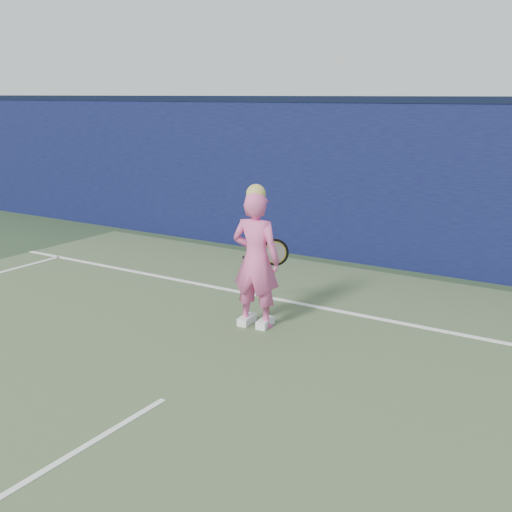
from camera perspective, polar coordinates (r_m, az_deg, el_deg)
The scene contains 6 objects.
ground at distance 5.25m, azimuth -15.62°, elevation -16.48°, with size 80.00×80.00×0.00m, color #263D26.
backstop_wall at distance 10.15m, azimuth 12.15°, elevation 6.07°, with size 24.00×0.40×2.50m, color #0C0D35.
wall_cap at distance 10.05m, azimuth 12.54°, elevation 13.42°, with size 24.00×0.42×0.10m, color black.
player at distance 7.31m, azimuth 0.00°, elevation -0.31°, with size 0.62×0.44×1.66m.
racket at distance 7.69m, azimuth 1.50°, elevation 0.30°, with size 0.63×0.17×0.33m.
court_lines at distance 5.07m, azimuth -18.50°, elevation -17.77°, with size 11.00×12.04×0.01m.
Camera 1 is at (3.46, -2.94, 2.64)m, focal length 45.00 mm.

